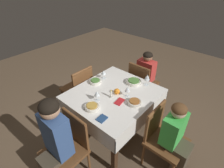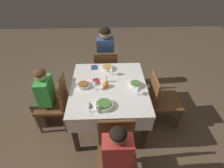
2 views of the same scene
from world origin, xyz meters
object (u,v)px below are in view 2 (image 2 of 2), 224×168
(candle_centerpiece, at_px, (106,79))
(chair_south, at_px, (56,101))
(bowl_west, at_px, (108,68))
(wine_glass_west, at_px, (112,69))
(bowl_south, at_px, (84,85))
(bowl_east, at_px, (104,105))
(wine_glass_north, at_px, (138,89))
(orange_fruit, at_px, (106,84))
(person_child_green, at_px, (43,97))
(wine_glass_south, at_px, (95,83))
(person_adult_denim, at_px, (106,54))
(dining_table, at_px, (109,91))
(napkin_spare_side, at_px, (96,82))
(napkin_red_folded, at_px, (94,67))
(chair_east, at_px, (117,152))
(chair_west, at_px, (106,68))
(person_child_red, at_px, (118,163))
(bowl_north, at_px, (136,84))
(chair_north, at_px, (161,98))
(wine_glass_east, at_px, (90,105))

(candle_centerpiece, bearing_deg, chair_south, -82.84)
(bowl_west, distance_m, wine_glass_west, 0.18)
(bowl_south, height_order, bowl_east, same)
(wine_glass_north, bearing_deg, orange_fruit, -112.74)
(wine_glass_north, bearing_deg, person_child_green, -98.01)
(wine_glass_south, bearing_deg, person_adult_denim, 172.25)
(dining_table, bearing_deg, wine_glass_west, 167.93)
(orange_fruit, xyz_separation_m, napkin_spare_side, (-0.11, -0.14, -0.03))
(napkin_spare_side, bearing_deg, bowl_south, -59.92)
(person_adult_denim, xyz_separation_m, person_child_green, (0.98, -0.91, -0.11))
(chair_south, relative_size, napkin_red_folded, 6.95)
(chair_east, height_order, person_child_green, person_child_green)
(chair_west, bearing_deg, person_child_green, 42.66)
(chair_south, bearing_deg, person_child_red, 40.31)
(bowl_west, bearing_deg, orange_fruit, -4.92)
(candle_centerpiece, height_order, napkin_spare_side, candle_centerpiece)
(bowl_east, relative_size, napkin_spare_side, 1.45)
(dining_table, distance_m, chair_south, 0.80)
(wine_glass_west, bearing_deg, chair_east, 0.49)
(bowl_north, height_order, wine_glass_north, wine_glass_north)
(chair_south, height_order, chair_north, same)
(person_child_green, relative_size, bowl_east, 4.63)
(bowl_west, xyz_separation_m, wine_glass_west, (0.15, 0.06, 0.08))
(bowl_south, bearing_deg, chair_east, 26.15)
(orange_fruit, bearing_deg, chair_east, 7.50)
(person_adult_denim, relative_size, bowl_west, 6.62)
(wine_glass_north, relative_size, napkin_spare_side, 0.89)
(chair_south, bearing_deg, bowl_south, 90.11)
(chair_south, relative_size, candle_centerpiece, 7.03)
(bowl_east, height_order, candle_centerpiece, candle_centerpiece)
(dining_table, height_order, person_adult_denim, person_adult_denim)
(wine_glass_east, bearing_deg, bowl_west, 166.05)
(chair_north, bearing_deg, person_child_red, 144.32)
(bowl_south, relative_size, wine_glass_south, 1.18)
(person_child_green, relative_size, wine_glass_north, 7.52)
(chair_south, height_order, bowl_west, chair_south)
(person_child_red, bearing_deg, wine_glass_south, 104.71)
(wine_glass_north, distance_m, napkin_red_folded, 0.88)
(chair_south, relative_size, person_adult_denim, 0.72)
(napkin_red_folded, bearing_deg, chair_north, 65.24)
(person_child_red, bearing_deg, chair_west, 93.18)
(chair_south, height_order, wine_glass_south, wine_glass_south)
(person_child_green, distance_m, bowl_east, 0.98)
(wine_glass_west, xyz_separation_m, wine_glass_east, (0.73, -0.28, 0.01))
(bowl_south, bearing_deg, person_child_green, -89.92)
(wine_glass_east, relative_size, orange_fruit, 2.09)
(napkin_spare_side, bearing_deg, person_child_red, 12.57)
(wine_glass_east, bearing_deg, chair_north, 115.03)
(chair_west, bearing_deg, orange_fruit, 89.59)
(chair_east, bearing_deg, dining_table, 94.45)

